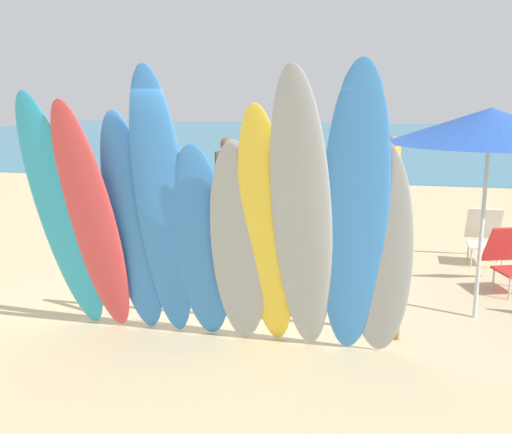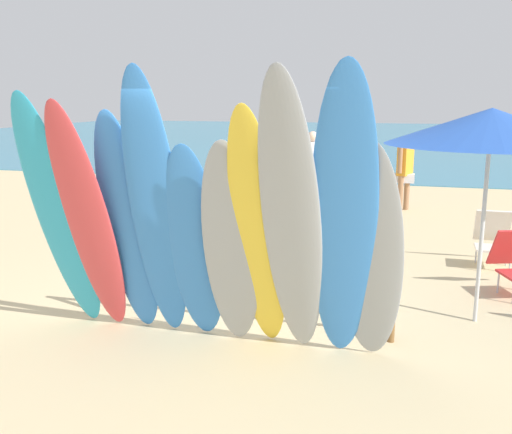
{
  "view_description": "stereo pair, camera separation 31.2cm",
  "coord_description": "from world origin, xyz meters",
  "px_view_note": "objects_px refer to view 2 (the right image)",
  "views": [
    {
      "loc": [
        1.47,
        -5.62,
        2.43
      ],
      "look_at": [
        0.0,
        1.04,
        0.99
      ],
      "focal_mm": 39.85,
      "sensor_mm": 36.0,
      "label": 1
    },
    {
      "loc": [
        1.78,
        -5.55,
        2.43
      ],
      "look_at": [
        0.0,
        1.04,
        0.99
      ],
      "focal_mm": 39.85,
      "sensor_mm": 36.0,
      "label": 2
    }
  ],
  "objects_px": {
    "surfboard_teal_0": "(60,219)",
    "beachgoer_midbeach": "(405,168)",
    "beachgoer_near_rack": "(312,164)",
    "beach_umbrella": "(491,127)",
    "surfboard_blue_4": "(195,246)",
    "surfboard_blue_8": "(344,225)",
    "beachgoer_photographing": "(235,180)",
    "surfboard_yellow_6": "(258,236)",
    "surfboard_blue_2": "(128,228)",
    "surfboard_grey_5": "(231,248)",
    "surfboard_grey_7": "(292,224)",
    "surfboard_blue_3": "(156,213)",
    "beach_chair_blue": "(493,237)",
    "surfboard_rack": "(231,281)",
    "surfboard_red_1": "(89,224)",
    "surfboard_grey_9": "(371,257)"
  },
  "relations": [
    {
      "from": "beachgoer_midbeach",
      "to": "beach_chair_blue",
      "type": "height_order",
      "value": "beachgoer_midbeach"
    },
    {
      "from": "surfboard_rack",
      "to": "surfboard_red_1",
      "type": "relative_size",
      "value": 1.36
    },
    {
      "from": "surfboard_grey_9",
      "to": "beach_umbrella",
      "type": "distance_m",
      "value": 2.11
    },
    {
      "from": "surfboard_teal_0",
      "to": "surfboard_grey_7",
      "type": "bearing_deg",
      "value": -2.1
    },
    {
      "from": "beachgoer_near_rack",
      "to": "surfboard_blue_3",
      "type": "bearing_deg",
      "value": -127.89
    },
    {
      "from": "surfboard_blue_2",
      "to": "surfboard_blue_3",
      "type": "height_order",
      "value": "surfboard_blue_3"
    },
    {
      "from": "surfboard_blue_3",
      "to": "surfboard_rack",
      "type": "bearing_deg",
      "value": 49.65
    },
    {
      "from": "surfboard_blue_2",
      "to": "surfboard_grey_5",
      "type": "relative_size",
      "value": 1.11
    },
    {
      "from": "surfboard_teal_0",
      "to": "surfboard_yellow_6",
      "type": "height_order",
      "value": "surfboard_teal_0"
    },
    {
      "from": "surfboard_blue_4",
      "to": "surfboard_blue_8",
      "type": "distance_m",
      "value": 1.49
    },
    {
      "from": "surfboard_blue_8",
      "to": "surfboard_blue_3",
      "type": "bearing_deg",
      "value": 171.66
    },
    {
      "from": "surfboard_grey_5",
      "to": "beachgoer_midbeach",
      "type": "xyz_separation_m",
      "value": [
        1.49,
        7.71,
        -0.11
      ]
    },
    {
      "from": "surfboard_grey_5",
      "to": "beachgoer_photographing",
      "type": "height_order",
      "value": "surfboard_grey_5"
    },
    {
      "from": "beach_umbrella",
      "to": "surfboard_blue_8",
      "type": "bearing_deg",
      "value": -129.12
    },
    {
      "from": "surfboard_grey_7",
      "to": "beach_umbrella",
      "type": "bearing_deg",
      "value": 45.95
    },
    {
      "from": "surfboard_blue_4",
      "to": "surfboard_grey_9",
      "type": "bearing_deg",
      "value": -5.31
    },
    {
      "from": "surfboard_grey_9",
      "to": "surfboard_teal_0",
      "type": "bearing_deg",
      "value": -173.95
    },
    {
      "from": "beach_umbrella",
      "to": "surfboard_blue_3",
      "type": "bearing_deg",
      "value": -153.77
    },
    {
      "from": "beachgoer_photographing",
      "to": "surfboard_teal_0",
      "type": "bearing_deg",
      "value": 10.35
    },
    {
      "from": "beachgoer_near_rack",
      "to": "surfboard_teal_0",
      "type": "bearing_deg",
      "value": -135.47
    },
    {
      "from": "surfboard_yellow_6",
      "to": "beach_chair_blue",
      "type": "bearing_deg",
      "value": 59.43
    },
    {
      "from": "surfboard_teal_0",
      "to": "beachgoer_photographing",
      "type": "bearing_deg",
      "value": 85.22
    },
    {
      "from": "surfboard_grey_9",
      "to": "beachgoer_near_rack",
      "type": "height_order",
      "value": "surfboard_grey_9"
    },
    {
      "from": "beachgoer_photographing",
      "to": "beachgoer_near_rack",
      "type": "xyz_separation_m",
      "value": [
        0.86,
        2.99,
        -0.03
      ]
    },
    {
      "from": "surfboard_teal_0",
      "to": "beachgoer_midbeach",
      "type": "xyz_separation_m",
      "value": [
        3.23,
        7.81,
        -0.32
      ]
    },
    {
      "from": "surfboard_rack",
      "to": "surfboard_teal_0",
      "type": "height_order",
      "value": "surfboard_teal_0"
    },
    {
      "from": "surfboard_blue_4",
      "to": "beach_chair_blue",
      "type": "relative_size",
      "value": 2.64
    },
    {
      "from": "beachgoer_near_rack",
      "to": "surfboard_red_1",
      "type": "bearing_deg",
      "value": -133.1
    },
    {
      "from": "surfboard_blue_4",
      "to": "surfboard_grey_7",
      "type": "bearing_deg",
      "value": -16.61
    },
    {
      "from": "beach_chair_blue",
      "to": "surfboard_red_1",
      "type": "bearing_deg",
      "value": -135.69
    },
    {
      "from": "surfboard_blue_4",
      "to": "surfboard_grey_7",
      "type": "xyz_separation_m",
      "value": [
        0.99,
        -0.23,
        0.33
      ]
    },
    {
      "from": "surfboard_blue_2",
      "to": "surfboard_blue_4",
      "type": "distance_m",
      "value": 0.71
    },
    {
      "from": "surfboard_red_1",
      "to": "surfboard_blue_3",
      "type": "height_order",
      "value": "surfboard_blue_3"
    },
    {
      "from": "surfboard_blue_2",
      "to": "surfboard_yellow_6",
      "type": "distance_m",
      "value": 1.35
    },
    {
      "from": "surfboard_teal_0",
      "to": "surfboard_grey_5",
      "type": "xyz_separation_m",
      "value": [
        1.74,
        0.1,
        -0.21
      ]
    },
    {
      "from": "surfboard_grey_5",
      "to": "beach_umbrella",
      "type": "xyz_separation_m",
      "value": [
        2.36,
        1.46,
        1.09
      ]
    },
    {
      "from": "beachgoer_near_rack",
      "to": "beach_umbrella",
      "type": "distance_m",
      "value": 6.84
    },
    {
      "from": "surfboard_teal_0",
      "to": "surfboard_red_1",
      "type": "bearing_deg",
      "value": -0.95
    },
    {
      "from": "surfboard_rack",
      "to": "surfboard_blue_2",
      "type": "height_order",
      "value": "surfboard_blue_2"
    },
    {
      "from": "surfboard_blue_2",
      "to": "surfboard_grey_5",
      "type": "bearing_deg",
      "value": -4.61
    },
    {
      "from": "beachgoer_midbeach",
      "to": "beachgoer_near_rack",
      "type": "height_order",
      "value": "beachgoer_near_rack"
    },
    {
      "from": "beach_chair_blue",
      "to": "beachgoer_midbeach",
      "type": "bearing_deg",
      "value": 110.31
    },
    {
      "from": "surfboard_rack",
      "to": "surfboard_blue_4",
      "type": "height_order",
      "value": "surfboard_blue_4"
    },
    {
      "from": "surfboard_blue_3",
      "to": "beach_chair_blue",
      "type": "height_order",
      "value": "surfboard_blue_3"
    },
    {
      "from": "surfboard_teal_0",
      "to": "surfboard_grey_9",
      "type": "height_order",
      "value": "surfboard_teal_0"
    },
    {
      "from": "beach_umbrella",
      "to": "beachgoer_near_rack",
      "type": "bearing_deg",
      "value": 115.18
    },
    {
      "from": "surfboard_yellow_6",
      "to": "beachgoer_midbeach",
      "type": "height_order",
      "value": "surfboard_yellow_6"
    },
    {
      "from": "surfboard_blue_3",
      "to": "surfboard_blue_4",
      "type": "xyz_separation_m",
      "value": [
        0.34,
        0.12,
        -0.34
      ]
    },
    {
      "from": "surfboard_yellow_6",
      "to": "beachgoer_near_rack",
      "type": "bearing_deg",
      "value": 98.46
    },
    {
      "from": "beachgoer_photographing",
      "to": "beachgoer_midbeach",
      "type": "bearing_deg",
      "value": 152.71
    }
  ]
}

